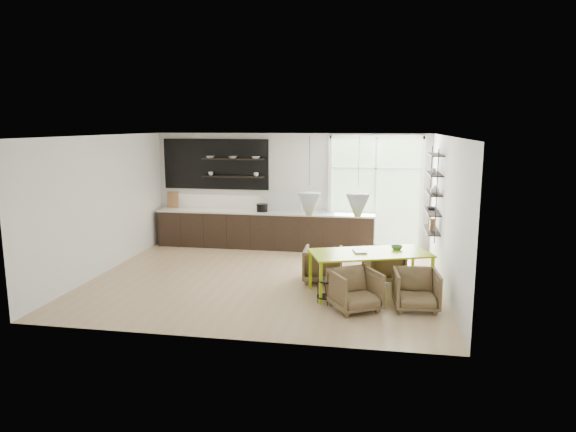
% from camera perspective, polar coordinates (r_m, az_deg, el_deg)
% --- Properties ---
extents(room, '(7.02, 6.01, 2.91)m').
position_cam_1_polar(room, '(11.19, 1.55, 1.63)').
color(room, tan).
rests_on(room, ground).
extents(kitchen_run, '(5.54, 0.69, 2.75)m').
position_cam_1_polar(kitchen_run, '(13.12, -2.97, -0.94)').
color(kitchen_run, black).
rests_on(kitchen_run, ground).
extents(right_shelving, '(0.26, 1.22, 1.90)m').
position_cam_1_polar(right_shelving, '(11.19, 15.84, 2.23)').
color(right_shelving, black).
rests_on(right_shelving, ground).
extents(dining_table, '(2.37, 1.64, 0.79)m').
position_cam_1_polar(dining_table, '(9.63, 9.11, -4.31)').
color(dining_table, '#9BBE0C').
rests_on(dining_table, ground).
extents(armchair_back_left, '(0.75, 0.77, 0.69)m').
position_cam_1_polar(armchair_back_left, '(10.37, 3.88, -5.38)').
color(armchair_back_left, brown).
rests_on(armchair_back_left, ground).
extents(armchair_back_right, '(0.91, 0.92, 0.68)m').
position_cam_1_polar(armchair_back_right, '(10.54, 10.57, -5.32)').
color(armchair_back_right, brown).
rests_on(armchair_back_right, ground).
extents(armchair_front_left, '(1.03, 1.04, 0.70)m').
position_cam_1_polar(armchair_front_left, '(8.86, 7.45, -8.17)').
color(armchair_front_left, brown).
rests_on(armchair_front_left, ground).
extents(armchair_front_right, '(0.79, 0.81, 0.68)m').
position_cam_1_polar(armchair_front_right, '(9.09, 14.05, -7.96)').
color(armchair_front_right, brown).
rests_on(armchair_front_right, ground).
extents(wire_stool, '(0.34, 0.34, 0.42)m').
position_cam_1_polar(wire_stool, '(9.15, 4.29, -8.01)').
color(wire_stool, black).
rests_on(wire_stool, ground).
extents(table_book, '(0.30, 0.36, 0.03)m').
position_cam_1_polar(table_book, '(9.57, 7.31, -3.92)').
color(table_book, white).
rests_on(table_book, dining_table).
extents(table_bowl, '(0.22, 0.22, 0.07)m').
position_cam_1_polar(table_bowl, '(9.92, 12.00, -3.45)').
color(table_bowl, '#3F7243').
rests_on(table_bowl, dining_table).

